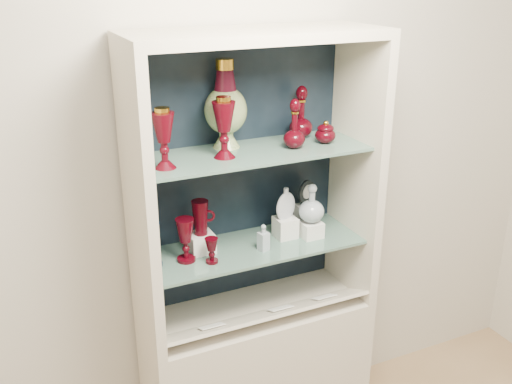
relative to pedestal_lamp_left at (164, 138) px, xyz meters
name	(u,v)px	position (x,y,z in m)	size (l,w,h in m)	color
wall_back	(235,154)	(0.38, 0.26, -0.18)	(3.50, 0.02, 2.80)	beige
cabinet_base	(256,377)	(0.38, 0.04, -1.21)	(1.00, 0.40, 0.75)	beige
cabinet_back_panel	(238,172)	(0.38, 0.23, -0.26)	(0.98, 0.02, 1.15)	black
cabinet_side_left	(139,205)	(-0.10, 0.04, -0.26)	(0.04, 0.40, 1.15)	beige
cabinet_side_right	(355,170)	(0.86, 0.04, -0.26)	(0.04, 0.40, 1.15)	beige
cabinet_top_cap	(256,35)	(0.38, 0.04, 0.34)	(1.00, 0.40, 0.04)	beige
shelf_lower	(254,246)	(0.38, 0.06, -0.54)	(0.92, 0.34, 0.01)	slate
shelf_upper	(254,152)	(0.38, 0.06, -0.12)	(0.92, 0.34, 0.01)	slate
label_ledge	(267,315)	(0.38, -0.07, -0.80)	(0.92, 0.18, 0.01)	beige
label_card_0	(324,297)	(0.66, -0.07, -0.79)	(0.10, 0.07, 0.00)	white
label_card_1	(212,326)	(0.13, -0.07, -0.79)	(0.10, 0.07, 0.00)	white
label_card_2	(280,308)	(0.44, -0.07, -0.79)	(0.10, 0.07, 0.00)	white
pedestal_lamp_left	(164,138)	(0.00, 0.00, 0.00)	(0.09, 0.09, 0.22)	#46050E
pedestal_lamp_right	(224,128)	(0.24, 0.03, 0.01)	(0.09, 0.09, 0.24)	#46050E
enamel_urn	(226,104)	(0.30, 0.15, 0.07)	(0.17, 0.17, 0.35)	#0A4812
ruby_decanter_a	(295,121)	(0.54, 0.02, 0.00)	(0.09, 0.09, 0.23)	#3F020B
ruby_decanter_b	(301,110)	(0.64, 0.15, 0.01)	(0.10, 0.10, 0.24)	#3F020B
lidded_bowl	(325,132)	(0.69, 0.03, -0.06)	(0.09, 0.09, 0.10)	#3F020B
cobalt_goblet	(151,245)	(-0.06, 0.06, -0.44)	(0.08, 0.08, 0.18)	#02143F
ruby_goblet_tall	(185,240)	(0.08, 0.05, -0.44)	(0.08, 0.08, 0.18)	#46050E
ruby_goblet_small	(212,250)	(0.16, -0.01, -0.48)	(0.05, 0.05, 0.11)	#3F020B
riser_ruby_pitcher	(201,243)	(0.16, 0.10, -0.49)	(0.10, 0.10, 0.08)	silver
ruby_pitcher	(200,218)	(0.16, 0.10, -0.38)	(0.11, 0.07, 0.15)	#46050E
clear_square_bottle	(263,237)	(0.40, 0.00, -0.47)	(0.04, 0.04, 0.12)	#92A0AC
riser_flat_flask	(285,227)	(0.54, 0.08, -0.49)	(0.09, 0.09, 0.09)	silver
flat_flask	(286,203)	(0.54, 0.08, -0.37)	(0.10, 0.04, 0.14)	silver
riser_clear_round_decanter	(311,229)	(0.64, 0.03, -0.50)	(0.09, 0.09, 0.07)	silver
clear_round_decanter	(312,204)	(0.64, 0.03, -0.38)	(0.11, 0.11, 0.17)	#92A0AC
riser_cameo_medallion	(305,216)	(0.67, 0.14, -0.48)	(0.08, 0.08, 0.10)	silver
cameo_medallion	(306,193)	(0.67, 0.14, -0.37)	(0.11, 0.04, 0.12)	black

